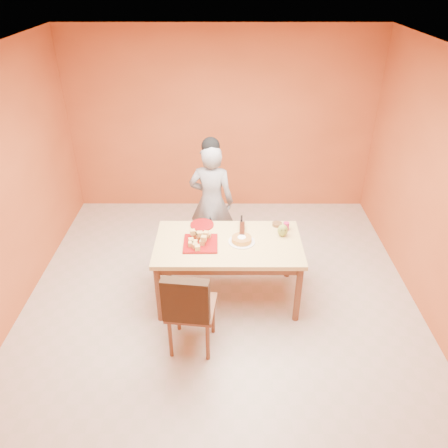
{
  "coord_description": "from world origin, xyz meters",
  "views": [
    {
      "loc": [
        0.05,
        -3.74,
        3.4
      ],
      "look_at": [
        0.04,
        0.3,
        0.95
      ],
      "focal_mm": 35.0,
      "sensor_mm": 36.0,
      "label": 1
    }
  ],
  "objects_px": {
    "dining_table": "(228,249)",
    "pastry_platter": "(201,244)",
    "person": "(212,202)",
    "dining_chair": "(191,307)",
    "red_dinner_plate": "(202,225)",
    "magenta_glass": "(286,226)",
    "checker_tin": "(277,224)",
    "egg_ornament": "(283,230)",
    "sponge_cake": "(242,239)"
  },
  "relations": [
    {
      "from": "dining_table",
      "to": "pastry_platter",
      "type": "relative_size",
      "value": 4.36
    },
    {
      "from": "person",
      "to": "pastry_platter",
      "type": "height_order",
      "value": "person"
    },
    {
      "from": "dining_table",
      "to": "dining_chair",
      "type": "relative_size",
      "value": 1.6
    },
    {
      "from": "dining_chair",
      "to": "pastry_platter",
      "type": "height_order",
      "value": "dining_chair"
    },
    {
      "from": "dining_chair",
      "to": "red_dinner_plate",
      "type": "distance_m",
      "value": 1.15
    },
    {
      "from": "dining_table",
      "to": "magenta_glass",
      "type": "relative_size",
      "value": 16.92
    },
    {
      "from": "checker_tin",
      "to": "egg_ornament",
      "type": "bearing_deg",
      "value": -81.08
    },
    {
      "from": "person",
      "to": "pastry_platter",
      "type": "bearing_deg",
      "value": 92.46
    },
    {
      "from": "pastry_platter",
      "to": "egg_ornament",
      "type": "distance_m",
      "value": 0.92
    },
    {
      "from": "dining_table",
      "to": "checker_tin",
      "type": "bearing_deg",
      "value": 31.67
    },
    {
      "from": "dining_chair",
      "to": "pastry_platter",
      "type": "xyz_separation_m",
      "value": [
        0.06,
        0.72,
        0.25
      ]
    },
    {
      "from": "red_dinner_plate",
      "to": "checker_tin",
      "type": "height_order",
      "value": "checker_tin"
    },
    {
      "from": "red_dinner_plate",
      "to": "checker_tin",
      "type": "relative_size",
      "value": 2.42
    },
    {
      "from": "dining_table",
      "to": "red_dinner_plate",
      "type": "height_order",
      "value": "red_dinner_plate"
    },
    {
      "from": "dining_chair",
      "to": "checker_tin",
      "type": "bearing_deg",
      "value": 56.84
    },
    {
      "from": "person",
      "to": "sponge_cake",
      "type": "bearing_deg",
      "value": 119.32
    },
    {
      "from": "magenta_glass",
      "to": "dining_chair",
      "type": "bearing_deg",
      "value": -135.01
    },
    {
      "from": "person",
      "to": "red_dinner_plate",
      "type": "height_order",
      "value": "person"
    },
    {
      "from": "person",
      "to": "egg_ornament",
      "type": "relative_size",
      "value": 10.57
    },
    {
      "from": "dining_chair",
      "to": "red_dinner_plate",
      "type": "xyz_separation_m",
      "value": [
        0.06,
        1.12,
        0.25
      ]
    },
    {
      "from": "red_dinner_plate",
      "to": "sponge_cake",
      "type": "distance_m",
      "value": 0.57
    },
    {
      "from": "dining_table",
      "to": "magenta_glass",
      "type": "height_order",
      "value": "magenta_glass"
    },
    {
      "from": "magenta_glass",
      "to": "checker_tin",
      "type": "height_order",
      "value": "magenta_glass"
    },
    {
      "from": "dining_chair",
      "to": "sponge_cake",
      "type": "xyz_separation_m",
      "value": [
        0.51,
        0.77,
        0.28
      ]
    },
    {
      "from": "red_dinner_plate",
      "to": "sponge_cake",
      "type": "xyz_separation_m",
      "value": [
        0.45,
        -0.35,
        0.03
      ]
    },
    {
      "from": "dining_chair",
      "to": "pastry_platter",
      "type": "distance_m",
      "value": 0.77
    },
    {
      "from": "person",
      "to": "pastry_platter",
      "type": "distance_m",
      "value": 0.95
    },
    {
      "from": "person",
      "to": "egg_ornament",
      "type": "bearing_deg",
      "value": 144.17
    },
    {
      "from": "egg_ornament",
      "to": "checker_tin",
      "type": "xyz_separation_m",
      "value": [
        -0.04,
        0.22,
        -0.06
      ]
    },
    {
      "from": "dining_table",
      "to": "dining_chair",
      "type": "bearing_deg",
      "value": -115.41
    },
    {
      "from": "pastry_platter",
      "to": "checker_tin",
      "type": "distance_m",
      "value": 0.95
    },
    {
      "from": "dining_table",
      "to": "person",
      "type": "xyz_separation_m",
      "value": [
        -0.21,
        0.91,
        0.11
      ]
    },
    {
      "from": "pastry_platter",
      "to": "red_dinner_plate",
      "type": "relative_size",
      "value": 1.34
    },
    {
      "from": "person",
      "to": "egg_ornament",
      "type": "xyz_separation_m",
      "value": [
        0.81,
        -0.78,
        0.06
      ]
    },
    {
      "from": "sponge_cake",
      "to": "egg_ornament",
      "type": "xyz_separation_m",
      "value": [
        0.46,
        0.13,
        0.04
      ]
    },
    {
      "from": "pastry_platter",
      "to": "egg_ornament",
      "type": "bearing_deg",
      "value": 10.66
    },
    {
      "from": "person",
      "to": "magenta_glass",
      "type": "relative_size",
      "value": 16.34
    },
    {
      "from": "egg_ornament",
      "to": "dining_chair",
      "type": "bearing_deg",
      "value": -152.95
    },
    {
      "from": "dining_table",
      "to": "magenta_glass",
      "type": "xyz_separation_m",
      "value": [
        0.66,
        0.26,
        0.14
      ]
    },
    {
      "from": "dining_table",
      "to": "person",
      "type": "bearing_deg",
      "value": 102.85
    },
    {
      "from": "sponge_cake",
      "to": "magenta_glass",
      "type": "height_order",
      "value": "magenta_glass"
    },
    {
      "from": "person",
      "to": "red_dinner_plate",
      "type": "xyz_separation_m",
      "value": [
        -0.1,
        -0.56,
        -0.0
      ]
    },
    {
      "from": "sponge_cake",
      "to": "magenta_glass",
      "type": "relative_size",
      "value": 2.32
    },
    {
      "from": "dining_table",
      "to": "checker_tin",
      "type": "distance_m",
      "value": 0.68
    },
    {
      "from": "magenta_glass",
      "to": "checker_tin",
      "type": "bearing_deg",
      "value": 134.16
    },
    {
      "from": "pastry_platter",
      "to": "sponge_cake",
      "type": "bearing_deg",
      "value": 5.59
    },
    {
      "from": "person",
      "to": "egg_ornament",
      "type": "distance_m",
      "value": 1.12
    },
    {
      "from": "person",
      "to": "checker_tin",
      "type": "height_order",
      "value": "person"
    },
    {
      "from": "person",
      "to": "checker_tin",
      "type": "xyz_separation_m",
      "value": [
        0.77,
        -0.56,
        0.0
      ]
    },
    {
      "from": "dining_chair",
      "to": "magenta_glass",
      "type": "distance_m",
      "value": 1.48
    }
  ]
}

